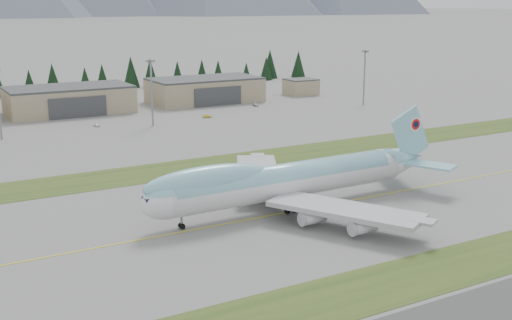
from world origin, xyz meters
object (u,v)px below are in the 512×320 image
boeing_747_freighter (286,180)px  hangar_right (205,90)px  hangar_center (69,100)px  service_vehicle_a (97,126)px  service_vehicle_c (255,106)px  service_vehicle_b (207,118)px

boeing_747_freighter → hangar_right: 155.95m
hangar_center → service_vehicle_a: size_ratio=14.24×
service_vehicle_a → service_vehicle_c: service_vehicle_c is taller
service_vehicle_b → service_vehicle_c: bearing=-50.3°
hangar_right → service_vehicle_a: size_ratio=14.24×
service_vehicle_a → boeing_747_freighter: bearing=-95.2°
service_vehicle_c → service_vehicle_b: bearing=-134.5°
hangar_right → hangar_center: bearing=180.0°
service_vehicle_b → service_vehicle_a: bearing=97.9°
hangar_right → service_vehicle_c: 26.10m
hangar_center → service_vehicle_c: size_ratio=10.41×
hangar_center → boeing_747_freighter: bearing=-86.2°
hangar_right → service_vehicle_a: 68.35m
boeing_747_freighter → hangar_right: size_ratio=1.54×
hangar_right → service_vehicle_b: hangar_right is taller
service_vehicle_c → hangar_right: bearing=140.3°
boeing_747_freighter → service_vehicle_b: boeing_747_freighter is taller
hangar_right → service_vehicle_c: size_ratio=10.41×
hangar_center → service_vehicle_b: size_ratio=13.18×
boeing_747_freighter → service_vehicle_c: (63.80, 126.05, -6.49)m
service_vehicle_a → service_vehicle_b: (42.31, -3.29, 0.00)m
hangar_center → hangar_right: same height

